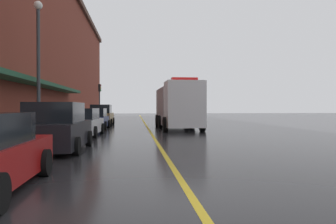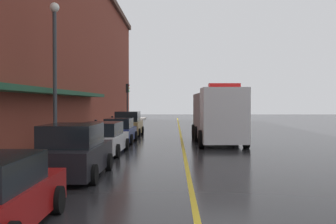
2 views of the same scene
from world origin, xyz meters
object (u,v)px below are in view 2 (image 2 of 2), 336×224
(parked_car_1, at_px, (73,152))
(parking_meter_0, at_px, (112,121))
(box_truck, at_px, (217,116))
(traffic_light_near, at_px, (127,96))
(parked_car_3, at_px, (119,131))
(parked_car_2, at_px, (103,139))
(street_lamp_left, at_px, (55,62))
(parked_car_4, at_px, (128,124))
(parking_meter_1, at_px, (96,126))

(parked_car_1, distance_m, parking_meter_0, 18.33)
(box_truck, bearing_deg, traffic_light_near, -156.27)
(parked_car_1, distance_m, parked_car_3, 11.97)
(traffic_light_near, bearing_deg, box_truck, -65.16)
(box_truck, bearing_deg, parked_car_2, -48.80)
(parking_meter_0, bearing_deg, street_lamp_left, -92.55)
(parked_car_4, distance_m, street_lamp_left, 13.22)
(parked_car_3, height_order, parked_car_4, parked_car_4)
(parked_car_3, relative_size, parking_meter_0, 3.18)
(parking_meter_1, height_order, street_lamp_left, street_lamp_left)
(parked_car_4, relative_size, parking_meter_1, 3.21)
(box_truck, height_order, parking_meter_0, box_truck)
(box_truck, relative_size, street_lamp_left, 1.23)
(parking_meter_1, distance_m, street_lamp_left, 7.44)
(parked_car_1, xyz_separation_m, parking_meter_1, (-1.41, 11.44, 0.21))
(parked_car_2, distance_m, parking_meter_0, 12.04)
(parked_car_2, bearing_deg, parking_meter_1, 16.28)
(parked_car_4, distance_m, parking_meter_0, 1.61)
(parked_car_2, height_order, parking_meter_0, parked_car_2)
(parking_meter_1, xyz_separation_m, street_lamp_left, (-0.60, -6.62, 3.34))
(parking_meter_0, distance_m, parking_meter_1, 6.83)
(parked_car_4, distance_m, parking_meter_1, 6.12)
(parking_meter_0, xyz_separation_m, parking_meter_1, (0.00, -6.83, 0.00))
(parking_meter_0, bearing_deg, parked_car_4, -32.74)
(parked_car_1, relative_size, parking_meter_1, 3.39)
(parked_car_2, xyz_separation_m, parking_meter_1, (-1.31, 5.13, 0.31))
(parked_car_4, bearing_deg, street_lamp_left, 172.00)
(parked_car_2, bearing_deg, parked_car_4, 1.76)
(parking_meter_0, bearing_deg, parked_car_1, -85.57)
(parked_car_1, height_order, street_lamp_left, street_lamp_left)
(parked_car_1, xyz_separation_m, parking_meter_0, (-1.41, 18.27, 0.21))
(parking_meter_1, bearing_deg, parked_car_1, -82.95)
(parked_car_3, bearing_deg, box_truck, -88.88)
(box_truck, distance_m, traffic_light_near, 17.90)
(parked_car_1, relative_size, box_truck, 0.53)
(parked_car_4, bearing_deg, parked_car_1, -178.99)
(parking_meter_1, bearing_deg, street_lamp_left, -95.18)
(parked_car_4, bearing_deg, parking_meter_1, 168.08)
(parked_car_1, relative_size, traffic_light_near, 1.05)
(parking_meter_1, distance_m, traffic_light_near, 16.88)
(parking_meter_0, height_order, traffic_light_near, traffic_light_near)
(parked_car_1, distance_m, parked_car_2, 6.31)
(parked_car_3, height_order, street_lamp_left, street_lamp_left)
(parked_car_3, distance_m, parked_car_4, 5.44)
(parked_car_1, distance_m, parking_meter_1, 11.53)
(parking_meter_0, bearing_deg, parking_meter_1, -90.00)
(parked_car_2, bearing_deg, parked_car_3, 1.06)
(parked_car_1, height_order, parking_meter_0, parked_car_1)
(parking_meter_1, bearing_deg, box_truck, 4.18)
(parking_meter_0, distance_m, traffic_light_near, 10.14)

